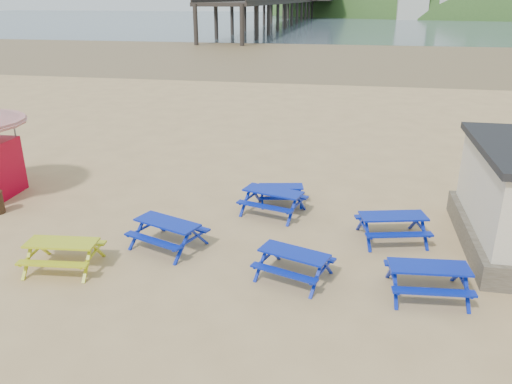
# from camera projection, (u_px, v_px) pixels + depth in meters

# --- Properties ---
(ground) EXTENTS (400.00, 400.00, 0.00)m
(ground) POSITION_uv_depth(u_px,v_px,m) (235.00, 238.00, 15.43)
(ground) COLOR tan
(ground) RESTS_ON ground
(wet_sand) EXTENTS (400.00, 400.00, 0.00)m
(wet_sand) POSITION_uv_depth(u_px,v_px,m) (331.00, 54.00, 65.72)
(wet_sand) COLOR brown
(wet_sand) RESTS_ON ground
(sea) EXTENTS (400.00, 400.00, 0.00)m
(sea) POSITION_uv_depth(u_px,v_px,m) (350.00, 20.00, 170.85)
(sea) COLOR #435460
(sea) RESTS_ON ground
(picnic_table_blue_a) EXTENTS (1.80, 1.56, 0.66)m
(picnic_table_blue_a) POSITION_uv_depth(u_px,v_px,m) (281.00, 194.00, 18.00)
(picnic_table_blue_a) COLOR #02369A
(picnic_table_blue_a) RESTS_ON ground
(picnic_table_blue_b) EXTENTS (2.36, 2.09, 0.84)m
(picnic_table_blue_b) POSITION_uv_depth(u_px,v_px,m) (273.00, 202.00, 17.10)
(picnic_table_blue_b) COLOR #02369A
(picnic_table_blue_b) RESTS_ON ground
(picnic_table_blue_c) EXTENTS (2.31, 2.03, 0.83)m
(picnic_table_blue_c) POSITION_uv_depth(u_px,v_px,m) (392.00, 228.00, 15.20)
(picnic_table_blue_c) COLOR #02369A
(picnic_table_blue_c) RESTS_ON ground
(picnic_table_blue_d) EXTENTS (2.41, 2.18, 0.83)m
(picnic_table_blue_d) POSITION_uv_depth(u_px,v_px,m) (168.00, 234.00, 14.76)
(picnic_table_blue_d) COLOR #02369A
(picnic_table_blue_d) RESTS_ON ground
(picnic_table_blue_e) EXTENTS (2.08, 1.74, 0.81)m
(picnic_table_blue_e) POSITION_uv_depth(u_px,v_px,m) (427.00, 280.00, 12.37)
(picnic_table_blue_e) COLOR #02369A
(picnic_table_blue_e) RESTS_ON ground
(picnic_table_yellow) EXTENTS (2.06, 1.73, 0.80)m
(picnic_table_yellow) POSITION_uv_depth(u_px,v_px,m) (63.00, 255.00, 13.62)
(picnic_table_yellow) COLOR #BCCE13
(picnic_table_yellow) RESTS_ON ground
(pier) EXTENTS (24.00, 220.00, 39.29)m
(pier) POSITION_uv_depth(u_px,v_px,m) (300.00, 2.00, 179.63)
(pier) COLOR black
(pier) RESTS_ON ground
(picnic_table_blue_g) EXTENTS (2.20, 1.97, 0.77)m
(picnic_table_blue_g) POSITION_uv_depth(u_px,v_px,m) (294.00, 265.00, 13.14)
(picnic_table_blue_g) COLOR #02369A
(picnic_table_blue_g) RESTS_ON ground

